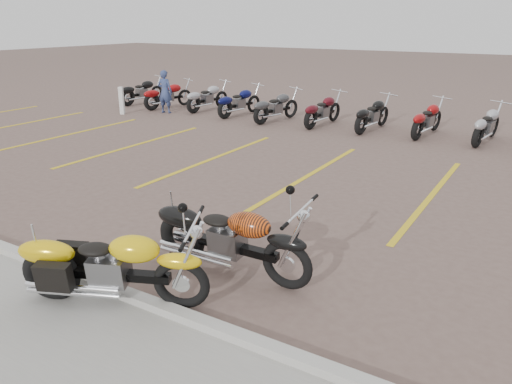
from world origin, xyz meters
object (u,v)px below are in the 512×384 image
at_px(yellow_cruiser, 111,268).
at_px(bollard, 122,101).
at_px(flame_cruiser, 229,240).
at_px(person_a, 165,92).

bearing_deg(yellow_cruiser, bollard, 112.11).
relative_size(yellow_cruiser, bollard, 2.25).
bearing_deg(flame_cruiser, bollard, 140.39).
relative_size(person_a, bollard, 1.58).
distance_m(yellow_cruiser, flame_cruiser, 1.60).
height_order(yellow_cruiser, flame_cruiser, flame_cruiser).
bearing_deg(bollard, person_a, 41.57).
distance_m(flame_cruiser, bollard, 13.06).
bearing_deg(person_a, flame_cruiser, 124.55).
relative_size(flame_cruiser, bollard, 2.43).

